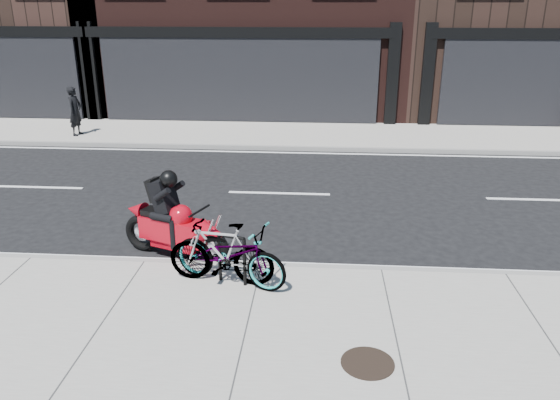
# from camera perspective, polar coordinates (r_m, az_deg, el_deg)

# --- Properties ---
(ground) EXTENTS (120.00, 120.00, 0.00)m
(ground) POSITION_cam_1_polar(r_m,az_deg,el_deg) (11.06, -0.89, -2.76)
(ground) COLOR black
(ground) RESTS_ON ground
(sidewalk_near) EXTENTS (60.00, 6.00, 0.13)m
(sidewalk_near) POSITION_cam_1_polar(r_m,az_deg,el_deg) (6.73, -4.90, -19.03)
(sidewalk_near) COLOR gray
(sidewalk_near) RESTS_ON ground
(sidewalk_far) EXTENTS (60.00, 3.50, 0.13)m
(sidewalk_far) POSITION_cam_1_polar(r_m,az_deg,el_deg) (18.41, 1.28, 6.86)
(sidewalk_far) COLOR gray
(sidewalk_far) RESTS_ON ground
(bike_rack) EXTENTS (0.46, 0.19, 0.81)m
(bike_rack) POSITION_cam_1_polar(r_m,az_deg,el_deg) (8.50, -5.04, -5.74)
(bike_rack) COLOR black
(bike_rack) RESTS_ON sidewalk_near
(bicycle_front) EXTENTS (2.02, 1.25, 1.00)m
(bicycle_front) POSITION_cam_1_polar(r_m,az_deg,el_deg) (8.50, -5.25, -5.59)
(bicycle_front) COLOR gray
(bicycle_front) RESTS_ON sidewalk_near
(bicycle_rear) EXTENTS (1.74, 0.70, 1.02)m
(bicycle_rear) POSITION_cam_1_polar(r_m,az_deg,el_deg) (8.52, -6.18, -5.49)
(bicycle_rear) COLOR gray
(bicycle_rear) RESTS_ON sidewalk_near
(motorcycle) EXTENTS (2.08, 1.11, 1.63)m
(motorcycle) POSITION_cam_1_polar(r_m,az_deg,el_deg) (9.61, -10.53, -2.51)
(motorcycle) COLOR black
(motorcycle) RESTS_ON ground
(pedestrian) EXTENTS (0.45, 0.62, 1.57)m
(pedestrian) POSITION_cam_1_polar(r_m,az_deg,el_deg) (19.11, -20.62, 8.69)
(pedestrian) COLOR black
(pedestrian) RESTS_ON sidewalk_far
(manhole_cover) EXTENTS (0.87, 0.87, 0.02)m
(manhole_cover) POSITION_cam_1_polar(r_m,az_deg,el_deg) (7.04, 9.14, -16.47)
(manhole_cover) COLOR black
(manhole_cover) RESTS_ON sidewalk_near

